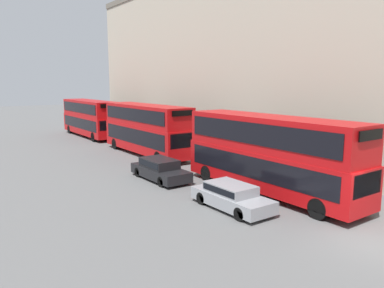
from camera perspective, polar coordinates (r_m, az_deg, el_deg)
The scene contains 6 objects.
ground_plane at distance 16.56m, azimuth 25.65°, elevation -13.42°, with size 200.00×200.00×0.00m, color #5B5B5B.
bus_leading at distance 21.04m, azimuth 11.71°, elevation -1.13°, with size 2.59×11.44×4.34m.
bus_second_in_queue at distance 32.21m, azimuth -6.99°, elevation 2.55°, with size 2.59×11.18×4.28m.
bus_third_in_queue at distance 44.41m, azimuth -15.30°, elevation 4.05°, with size 2.59×11.17×4.13m.
car_dark_sedan at distance 18.60m, azimuth 6.02°, elevation -7.82°, with size 1.77×4.46×1.25m.
car_hatchback at distance 23.98m, azimuth -4.92°, elevation -3.76°, with size 1.82×4.69×1.36m.
Camera 1 is at (-13.62, -7.12, 6.16)m, focal length 35.00 mm.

